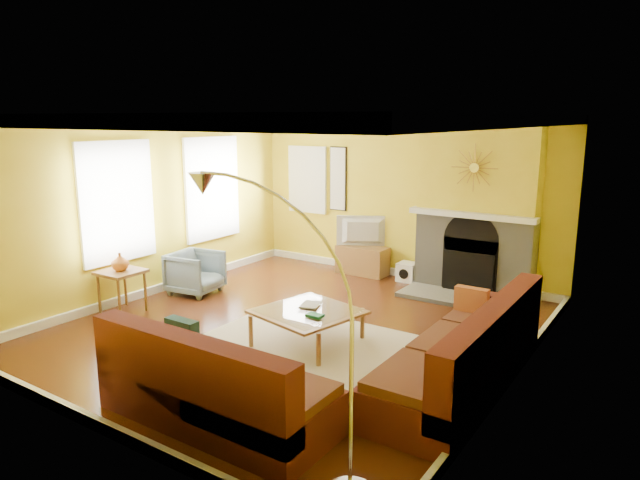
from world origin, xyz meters
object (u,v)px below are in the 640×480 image
Objects in this scene: media_console at (362,260)px; armchair at (195,272)px; sectional_sofa at (343,335)px; coffee_table at (308,327)px; side_table at (122,291)px; arc_lamp at (279,333)px.

armchair is at bearing -123.69° from media_console.
sectional_sofa is 4.17× the size of media_console.
media_console is 1.23× the size of armchair.
sectional_sofa is at bearing -32.01° from coffee_table.
armchair reaches higher than media_console.
armchair is (-2.60, 0.70, 0.12)m from coffee_table.
sectional_sofa reaches higher than side_table.
armchair is 0.32× the size of arc_lamp.
sectional_sofa reaches higher than media_console.
sectional_sofa is 0.97m from coffee_table.
armchair is at bearing 164.93° from coffee_table.
armchair is at bearing 80.54° from side_table.
side_table is at bearing 157.42° from arc_lamp.
arc_lamp is (0.49, -1.70, 0.68)m from sectional_sofa.
arc_lamp is (3.89, -2.90, 0.80)m from armchair.
armchair is at bearing 143.28° from arc_lamp.
sectional_sofa is at bearing 106.01° from arc_lamp.
armchair is (-3.40, 1.20, -0.12)m from sectional_sofa.
coffee_table is 2.71m from arc_lamp.
armchair reaches higher than side_table.
media_console is at bearing -42.08° from armchair.
arc_lamp is at bearing -66.65° from media_console.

